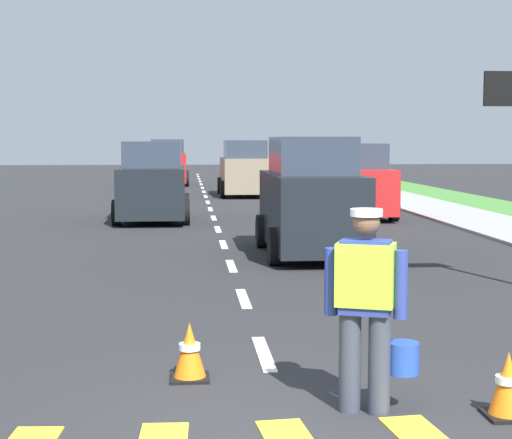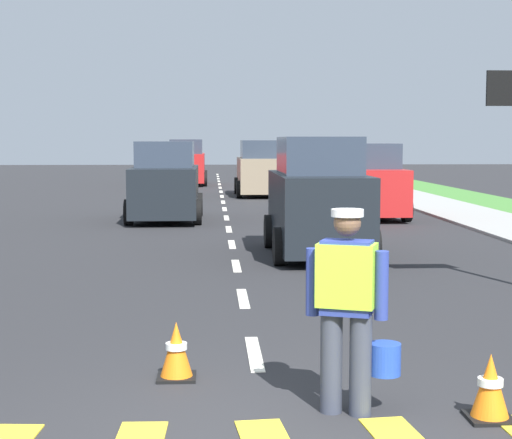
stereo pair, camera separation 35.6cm
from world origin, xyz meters
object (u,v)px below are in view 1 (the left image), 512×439
Objects in this scene: traffic_cone_far at (508,385)px; car_outgoing_ahead at (311,201)px; car_outgoing_far at (245,170)px; car_oncoming_second at (153,184)px; traffic_cone_near at (190,351)px; road_worker at (368,300)px; car_parked_far at (353,183)px; car_oncoming_third at (168,164)px.

car_outgoing_ahead reaches higher than traffic_cone_far.
car_oncoming_second is at bearing -108.19° from car_outgoing_far.
traffic_cone_near is at bearing -106.33° from car_outgoing_ahead.
car_parked_far is at bearing 78.80° from road_worker.
car_outgoing_far is at bearing 88.02° from road_worker.
road_worker is 1.91m from traffic_cone_near.
car_oncoming_second reaches higher than traffic_cone_near.
traffic_cone_near is 33.43m from car_oncoming_third.
car_oncoming_third is at bearing 89.82° from car_oncoming_second.
car_outgoing_ahead is (3.23, -25.30, 0.01)m from car_oncoming_third.
car_outgoing_far is (2.34, 25.21, 0.76)m from traffic_cone_near.
car_oncoming_third reaches higher than car_outgoing_far.
traffic_cone_far is 9.41m from car_outgoing_ahead.
car_oncoming_second is (-0.92, 15.29, 0.75)m from traffic_cone_near.
traffic_cone_near is at bearing 153.38° from traffic_cone_far.
car_outgoing_far is 1.09× the size of car_outgoing_ahead.
car_oncoming_third reaches higher than traffic_cone_near.
road_worker is 3.11× the size of traffic_cone_near.
road_worker is at bearing -86.19° from car_oncoming_third.
traffic_cone_near is 15.33m from car_oncoming_second.
car_oncoming_second is at bearing -174.77° from car_parked_far.
car_parked_far is at bearing 5.23° from car_oncoming_second.
car_outgoing_far is (3.26, 9.92, 0.01)m from car_oncoming_second.
traffic_cone_far is (1.10, -0.21, -0.67)m from road_worker.
traffic_cone_far is at bearing -26.62° from traffic_cone_near.
car_oncoming_third is at bearing 95.59° from traffic_cone_far.
traffic_cone_near is 0.12× the size of car_oncoming_third.
traffic_cone_near is (-1.44, 1.06, -0.67)m from road_worker.
car_oncoming_third reaches higher than car_parked_far.
car_outgoing_far is (-0.19, 26.48, 0.76)m from traffic_cone_far.
car_oncoming_second is at bearing -90.18° from car_oncoming_third.
traffic_cone_near is 8.48m from car_outgoing_ahead.
traffic_cone_near is 0.14× the size of car_outgoing_ahead.
road_worker is 16.52m from car_oncoming_second.
car_outgoing_far is 9.71m from car_parked_far.
car_outgoing_far reaches higher than car_parked_far.
car_outgoing_ahead is at bearing -89.89° from car_outgoing_far.
traffic_cone_far is 0.14× the size of car_outgoing_ahead.
car_outgoing_ahead is (2.38, 8.11, 0.79)m from traffic_cone_near.
road_worker is 0.40× the size of car_parked_far.
car_parked_far is (2.43, -9.40, -0.04)m from car_outgoing_far.
traffic_cone_near is at bearing -86.57° from car_oncoming_second.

